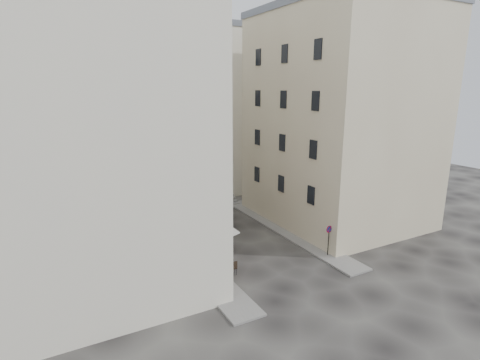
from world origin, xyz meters
TOP-DOWN VIEW (x-y plane):
  - ground at (0.00, 0.00)m, footprint 90.00×90.00m
  - sidewalk_left at (-4.50, 4.00)m, footprint 2.00×22.00m
  - sidewalk_right at (4.50, 3.00)m, footprint 2.00×18.00m
  - building_left at (-10.50, 3.00)m, footprint 12.20×16.20m
  - building_right at (10.50, 3.50)m, footprint 12.20×14.20m
  - building_back at (-1.00, 19.00)m, footprint 18.20×10.20m
  - cafe_storefront at (-4.32, 1.00)m, footprint 1.74×7.30m
  - stone_steps at (0.00, 12.57)m, footprint 9.00×3.15m
  - bollard_near at (-3.25, -1.00)m, footprint 0.12×0.12m
  - bollard_mid at (-3.25, 2.50)m, footprint 0.12×0.12m
  - bollard_far at (-3.25, 6.00)m, footprint 0.12×0.12m
  - no_parking_sign at (4.30, -2.88)m, footprint 0.54×0.11m
  - bistro_table_a at (-3.47, -2.00)m, footprint 1.35×0.63m
  - bistro_table_b at (-2.86, 0.50)m, footprint 1.31×0.61m
  - bistro_table_c at (-3.60, 1.87)m, footprint 1.43×0.67m
  - bistro_table_d at (-3.26, 3.45)m, footprint 1.38×0.65m
  - bistro_table_e at (-3.19, 4.25)m, footprint 1.40×0.65m
  - pedestrian at (-3.20, 1.94)m, footprint 0.84×0.71m

SIDE VIEW (x-z plane):
  - ground at x=0.00m, z-range 0.00..0.00m
  - sidewalk_left at x=-4.50m, z-range 0.00..0.12m
  - sidewalk_right at x=4.50m, z-range 0.00..0.12m
  - stone_steps at x=0.00m, z-range 0.00..0.80m
  - bistro_table_b at x=-2.86m, z-range 0.01..0.93m
  - bistro_table_a at x=-3.47m, z-range 0.01..0.96m
  - bistro_table_d at x=-3.26m, z-range 0.01..0.98m
  - bistro_table_e at x=-3.19m, z-range 0.01..0.99m
  - bistro_table_c at x=-3.60m, z-range 0.01..1.02m
  - bollard_near at x=-3.25m, z-range 0.04..1.02m
  - bollard_mid at x=-3.25m, z-range 0.04..1.02m
  - bollard_far at x=-3.25m, z-range 0.04..1.02m
  - pedestrian at x=-3.20m, z-range 0.00..1.95m
  - no_parking_sign at x=4.30m, z-range 0.50..2.87m
  - cafe_storefront at x=-4.32m, z-range 0.13..3.63m
  - building_right at x=10.50m, z-range 0.01..18.61m
  - building_back at x=-1.00m, z-range 0.01..18.61m
  - building_left at x=-10.50m, z-range 0.01..20.61m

